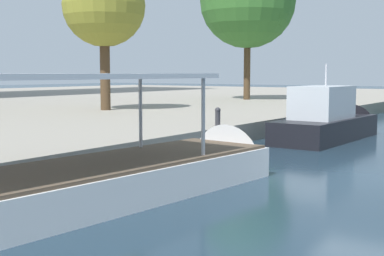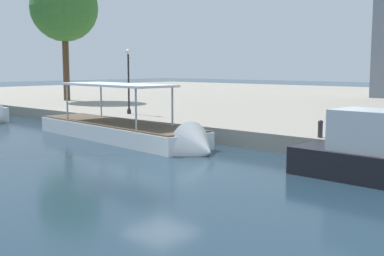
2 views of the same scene
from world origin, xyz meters
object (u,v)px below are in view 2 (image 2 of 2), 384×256
Objects in this scene: tour_boat_1 at (128,135)px; mooring_bollard_1 at (320,128)px; lamp_post at (129,78)px; tree_0 at (64,5)px.

tour_boat_1 reaches higher than mooring_bollard_1.
mooring_bollard_1 is at bearing -5.96° from lamp_post.
mooring_bollard_1 is 31.09m from tree_0.
tree_0 is (-29.31, 6.23, 8.29)m from mooring_bollard_1.
lamp_post is (-14.83, 1.55, 1.97)m from mooring_bollard_1.
tour_boat_1 is 1.17× the size of tree_0.
mooring_bollard_1 is at bearing 21.64° from tour_boat_1.
tree_0 is at bearing 168.00° from mooring_bollard_1.
tree_0 is at bearing 162.07° from lamp_post.
mooring_bollard_1 is 15.04m from lamp_post.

